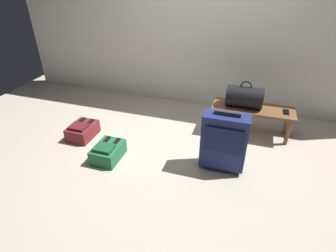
{
  "coord_description": "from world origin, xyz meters",
  "views": [
    {
      "loc": [
        0.68,
        -2.33,
        1.91
      ],
      "look_at": [
        -0.17,
        0.31,
        0.25
      ],
      "focal_mm": 28.81,
      "sensor_mm": 36.0,
      "label": 1
    }
  ],
  "objects_px": {
    "backpack_maroon": "(83,131)",
    "duffel_bag_black": "(245,97)",
    "bench": "(253,112)",
    "suitcase_upright_navy": "(224,141)",
    "cell_phone": "(286,112)",
    "backpack_green": "(108,152)"
  },
  "relations": [
    {
      "from": "duffel_bag_black",
      "to": "cell_phone",
      "type": "xyz_separation_m",
      "value": [
        0.51,
        -0.01,
        -0.13
      ]
    },
    {
      "from": "duffel_bag_black",
      "to": "backpack_maroon",
      "type": "xyz_separation_m",
      "value": [
        -1.9,
        -0.75,
        -0.41
      ]
    },
    {
      "from": "duffel_bag_black",
      "to": "suitcase_upright_navy",
      "type": "height_order",
      "value": "duffel_bag_black"
    },
    {
      "from": "bench",
      "to": "suitcase_upright_navy",
      "type": "distance_m",
      "value": 0.87
    },
    {
      "from": "suitcase_upright_navy",
      "to": "backpack_maroon",
      "type": "relative_size",
      "value": 1.82
    },
    {
      "from": "backpack_maroon",
      "to": "duffel_bag_black",
      "type": "bearing_deg",
      "value": 21.47
    },
    {
      "from": "suitcase_upright_navy",
      "to": "backpack_green",
      "type": "bearing_deg",
      "value": -169.76
    },
    {
      "from": "cell_phone",
      "to": "suitcase_upright_navy",
      "type": "relative_size",
      "value": 0.21
    },
    {
      "from": "bench",
      "to": "backpack_maroon",
      "type": "height_order",
      "value": "bench"
    },
    {
      "from": "duffel_bag_black",
      "to": "backpack_maroon",
      "type": "relative_size",
      "value": 1.16
    },
    {
      "from": "bench",
      "to": "cell_phone",
      "type": "distance_m",
      "value": 0.39
    },
    {
      "from": "duffel_bag_black",
      "to": "backpack_maroon",
      "type": "distance_m",
      "value": 2.09
    },
    {
      "from": "bench",
      "to": "cell_phone",
      "type": "bearing_deg",
      "value": -1.09
    },
    {
      "from": "duffel_bag_black",
      "to": "bench",
      "type": "bearing_deg",
      "value": 0.0
    },
    {
      "from": "duffel_bag_black",
      "to": "suitcase_upright_navy",
      "type": "distance_m",
      "value": 0.85
    },
    {
      "from": "bench",
      "to": "backpack_green",
      "type": "distance_m",
      "value": 1.85
    },
    {
      "from": "cell_phone",
      "to": "backpack_green",
      "type": "height_order",
      "value": "cell_phone"
    },
    {
      "from": "bench",
      "to": "duffel_bag_black",
      "type": "xyz_separation_m",
      "value": [
        -0.13,
        -0.0,
        0.19
      ]
    },
    {
      "from": "suitcase_upright_navy",
      "to": "backpack_maroon",
      "type": "xyz_separation_m",
      "value": [
        -1.78,
        0.08,
        -0.26
      ]
    },
    {
      "from": "bench",
      "to": "suitcase_upright_navy",
      "type": "relative_size",
      "value": 1.45
    },
    {
      "from": "backpack_green",
      "to": "backpack_maroon",
      "type": "bearing_deg",
      "value": 150.1
    },
    {
      "from": "cell_phone",
      "to": "backpack_green",
      "type": "relative_size",
      "value": 0.38
    }
  ]
}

